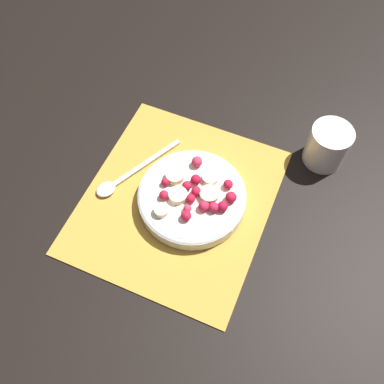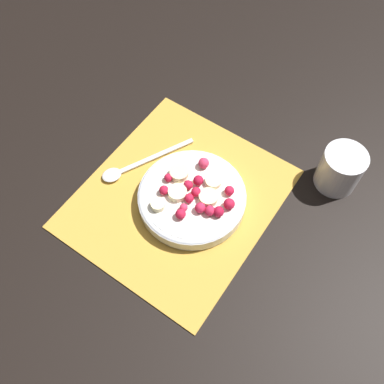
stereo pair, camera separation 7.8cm
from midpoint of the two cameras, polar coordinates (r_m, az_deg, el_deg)
name	(u,v)px [view 1 (the left image)]	position (r m, az deg, el deg)	size (l,w,h in m)	color
ground_plane	(177,201)	(0.82, -4.69, -1.47)	(3.00, 3.00, 0.00)	black
placemat	(177,200)	(0.82, -4.70, -1.37)	(0.38, 0.34, 0.01)	gold
fruit_bowl	(192,197)	(0.79, -2.76, -0.86)	(0.20, 0.20, 0.05)	silver
spoon	(122,179)	(0.85, -11.97, 1.50)	(0.19, 0.11, 0.01)	silver
drinking_glass	(327,146)	(0.86, 15.19, 5.76)	(0.08, 0.08, 0.09)	white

